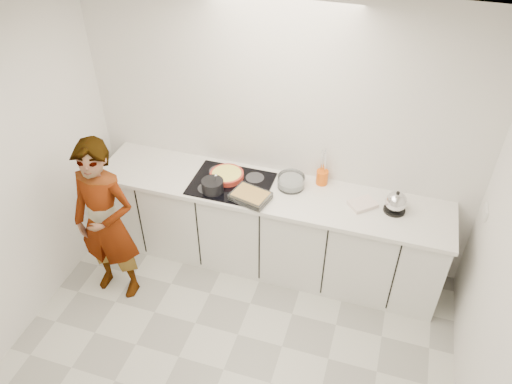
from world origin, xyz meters
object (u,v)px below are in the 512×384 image
(saucepan, at_px, (213,186))
(baking_dish, at_px, (251,196))
(tart_dish, at_px, (227,175))
(hob, at_px, (231,184))
(cook, at_px, (106,223))
(mixing_bowl, at_px, (291,182))
(kettle, at_px, (396,203))
(utensil_crock, at_px, (322,177))

(saucepan, relative_size, baking_dish, 0.68)
(tart_dish, height_order, baking_dish, baking_dish)
(hob, relative_size, cook, 0.44)
(tart_dish, bearing_deg, cook, -136.67)
(mixing_bowl, bearing_deg, cook, -149.40)
(baking_dish, distance_m, mixing_bowl, 0.41)
(kettle, xyz_separation_m, cook, (-2.34, -0.78, -0.19))
(mixing_bowl, xyz_separation_m, cook, (-1.42, -0.84, -0.15))
(baking_dish, height_order, cook, cook)
(baking_dish, distance_m, cook, 1.26)
(hob, xyz_separation_m, utensil_crock, (0.78, 0.26, 0.06))
(hob, distance_m, cook, 1.15)
(tart_dish, height_order, cook, cook)
(saucepan, distance_m, baking_dish, 0.36)
(cook, bearing_deg, saucepan, 36.64)
(kettle, bearing_deg, tart_dish, 179.89)
(tart_dish, distance_m, mixing_bowl, 0.60)
(baking_dish, relative_size, utensil_crock, 2.73)
(hob, relative_size, kettle, 2.94)
(mixing_bowl, height_order, kettle, kettle)
(kettle, bearing_deg, hob, -177.48)
(mixing_bowl, xyz_separation_m, kettle, (0.92, -0.06, 0.04))
(utensil_crock, xyz_separation_m, cook, (-1.67, -0.97, -0.17))
(saucepan, xyz_separation_m, baking_dish, (0.36, -0.01, -0.02))
(baking_dish, bearing_deg, kettle, 10.75)
(tart_dish, relative_size, kettle, 1.62)
(kettle, height_order, utensil_crock, kettle)
(mixing_bowl, distance_m, kettle, 0.92)
(saucepan, relative_size, kettle, 1.03)
(baking_dish, bearing_deg, tart_dish, 142.53)
(tart_dish, distance_m, kettle, 1.51)
(hob, bearing_deg, utensil_crock, 18.42)
(cook, bearing_deg, kettle, 19.15)
(saucepan, xyz_separation_m, utensil_crock, (0.90, 0.41, -0.00))
(tart_dish, distance_m, baking_dish, 0.38)
(hob, xyz_separation_m, cook, (-0.89, -0.71, -0.11))
(utensil_crock, bearing_deg, tart_dish, -167.16)
(tart_dish, height_order, saucepan, saucepan)
(mixing_bowl, relative_size, utensil_crock, 2.10)
(mixing_bowl, distance_m, utensil_crock, 0.29)
(utensil_crock, height_order, cook, cook)
(tart_dish, xyz_separation_m, baking_dish, (0.30, -0.23, 0.01))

